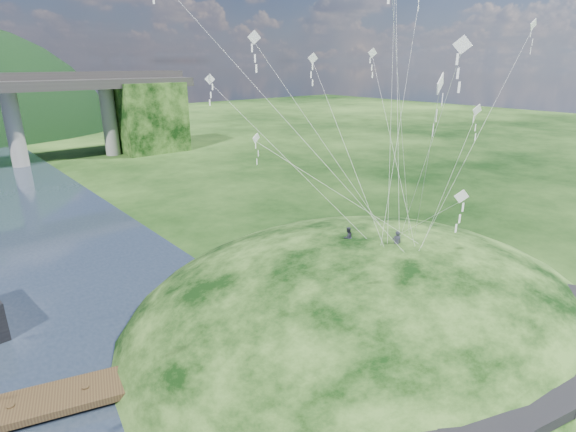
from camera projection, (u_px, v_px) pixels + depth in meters
ground at (302, 373)px, 25.54m from camera, size 320.00×320.00×0.00m
grass_hill at (366, 330)px, 32.33m from camera, size 36.00×32.00×13.00m
footpath at (544, 374)px, 22.33m from camera, size 22.29×5.84×0.83m
wooden_dock at (153, 374)px, 24.71m from camera, size 15.91×6.91×1.13m
kite_flyers at (368, 229)px, 31.23m from camera, size 2.55×3.56×1.80m
kite_swarm at (367, 45)px, 25.74m from camera, size 20.36×17.25×18.73m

